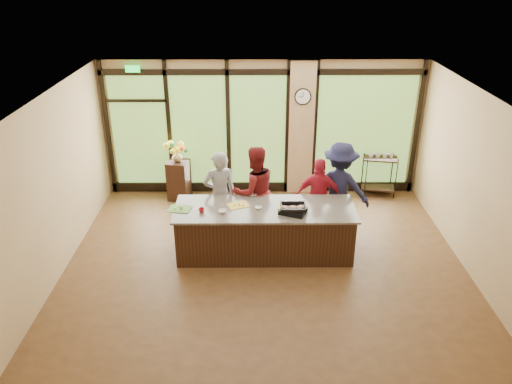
{
  "coord_description": "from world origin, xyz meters",
  "views": [
    {
      "loc": [
        -0.2,
        -7.53,
        4.95
      ],
      "look_at": [
        -0.16,
        0.4,
        1.19
      ],
      "focal_mm": 35.0,
      "sensor_mm": 36.0,
      "label": 1
    }
  ],
  "objects_px": {
    "cook_left": "(220,194)",
    "cook_right": "(339,188)",
    "flower_stand": "(179,180)",
    "island_base": "(265,232)",
    "roasting_pan": "(293,211)",
    "bar_cart": "(379,170)"
  },
  "relations": [
    {
      "from": "roasting_pan",
      "to": "island_base",
      "type": "bearing_deg",
      "value": -178.22
    },
    {
      "from": "island_base",
      "to": "bar_cart",
      "type": "relative_size",
      "value": 3.09
    },
    {
      "from": "cook_right",
      "to": "bar_cart",
      "type": "height_order",
      "value": "cook_right"
    },
    {
      "from": "cook_left",
      "to": "bar_cart",
      "type": "height_order",
      "value": "cook_left"
    },
    {
      "from": "bar_cart",
      "to": "cook_left",
      "type": "bearing_deg",
      "value": -142.72
    },
    {
      "from": "roasting_pan",
      "to": "bar_cart",
      "type": "relative_size",
      "value": 0.43
    },
    {
      "from": "roasting_pan",
      "to": "flower_stand",
      "type": "xyz_separation_m",
      "value": [
        -2.34,
        2.48,
        -0.52
      ]
    },
    {
      "from": "island_base",
      "to": "cook_left",
      "type": "height_order",
      "value": "cook_left"
    },
    {
      "from": "island_base",
      "to": "bar_cart",
      "type": "height_order",
      "value": "bar_cart"
    },
    {
      "from": "island_base",
      "to": "roasting_pan",
      "type": "bearing_deg",
      "value": -21.16
    },
    {
      "from": "cook_left",
      "to": "flower_stand",
      "type": "height_order",
      "value": "cook_left"
    },
    {
      "from": "flower_stand",
      "to": "cook_left",
      "type": "bearing_deg",
      "value": -46.46
    },
    {
      "from": "island_base",
      "to": "cook_right",
      "type": "distance_m",
      "value": 1.75
    },
    {
      "from": "cook_left",
      "to": "cook_right",
      "type": "relative_size",
      "value": 0.94
    },
    {
      "from": "cook_left",
      "to": "island_base",
      "type": "bearing_deg",
      "value": 125.08
    },
    {
      "from": "roasting_pan",
      "to": "cook_right",
      "type": "bearing_deg",
      "value": 70.2
    },
    {
      "from": "cook_right",
      "to": "flower_stand",
      "type": "xyz_separation_m",
      "value": [
        -3.31,
        1.43,
        -0.47
      ]
    },
    {
      "from": "island_base",
      "to": "roasting_pan",
      "type": "relative_size",
      "value": 7.16
    },
    {
      "from": "roasting_pan",
      "to": "bar_cart",
      "type": "height_order",
      "value": "bar_cart"
    },
    {
      "from": "cook_left",
      "to": "roasting_pan",
      "type": "relative_size",
      "value": 3.97
    },
    {
      "from": "island_base",
      "to": "roasting_pan",
      "type": "xyz_separation_m",
      "value": [
        0.48,
        -0.19,
        0.52
      ]
    },
    {
      "from": "roasting_pan",
      "to": "bar_cart",
      "type": "distance_m",
      "value": 3.42
    }
  ]
}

